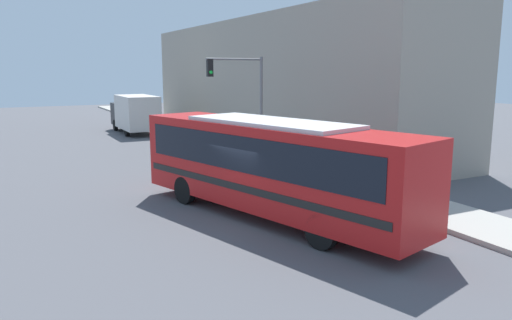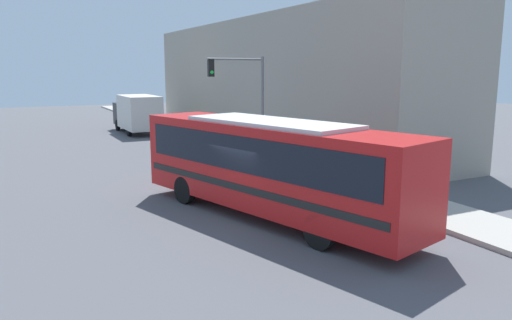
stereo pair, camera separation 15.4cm
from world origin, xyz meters
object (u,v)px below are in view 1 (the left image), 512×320
object	(u,v)px
fire_hydrant	(328,173)
parking_meter	(279,149)
city_bus	(271,162)
delivery_truck	(135,113)
pedestrian_near_corner	(336,159)
traffic_light_pole	(243,90)

from	to	relation	value
fire_hydrant	parking_meter	xyz separation A→B (m)	(0.00, 4.29, 0.47)
city_bus	delivery_truck	xyz separation A→B (m)	(1.69, 25.32, -0.31)
fire_hydrant	parking_meter	distance (m)	4.32
pedestrian_near_corner	traffic_light_pole	bearing A→B (deg)	106.92
parking_meter	delivery_truck	bearing A→B (deg)	99.52
delivery_truck	traffic_light_pole	bearing A→B (deg)	-82.48
city_bus	delivery_truck	world-z (taller)	city_bus
traffic_light_pole	parking_meter	distance (m)	3.84
traffic_light_pole	pedestrian_near_corner	bearing A→B (deg)	-73.08
delivery_truck	traffic_light_pole	distance (m)	15.87
fire_hydrant	pedestrian_near_corner	world-z (taller)	pedestrian_near_corner
traffic_light_pole	pedestrian_near_corner	size ratio (longest dim) A/B	3.37
city_bus	traffic_light_pole	size ratio (longest dim) A/B	2.11
city_bus	pedestrian_near_corner	distance (m)	6.79
parking_meter	city_bus	bearing A→B (deg)	-122.10
city_bus	traffic_light_pole	world-z (taller)	traffic_light_pole
parking_meter	pedestrian_near_corner	distance (m)	3.78
fire_hydrant	delivery_truck	bearing A→B (deg)	97.70
delivery_truck	fire_hydrant	size ratio (longest dim) A/B	9.08
city_bus	parking_meter	bearing A→B (deg)	42.58
pedestrian_near_corner	delivery_truck	bearing A→B (deg)	100.19
delivery_truck	pedestrian_near_corner	distance (m)	21.89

